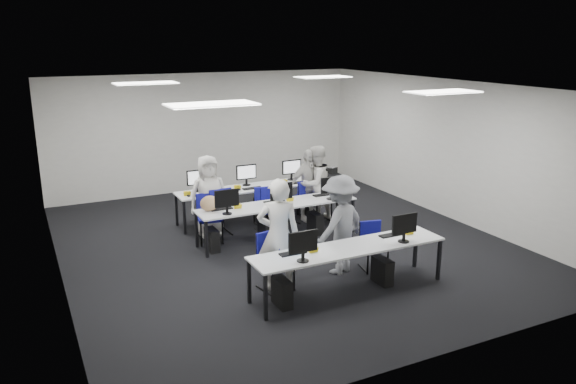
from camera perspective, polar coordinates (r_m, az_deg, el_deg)
name	(u,v)px	position (r m, az deg, el deg)	size (l,w,h in m)	color
room	(282,167)	(10.53, -0.65, 2.53)	(9.00, 9.02, 3.00)	black
ceiling_panels	(281,87)	(10.30, -0.68, 10.61)	(5.20, 4.60, 0.02)	white
desk_front	(349,250)	(8.76, 6.21, -5.90)	(3.20, 0.70, 0.73)	silver
desk_mid	(277,206)	(10.91, -1.09, -1.46)	(3.20, 0.70, 0.73)	silver
desk_back	(250,189)	(12.14, -3.91, 0.27)	(3.20, 0.70, 0.73)	silver
equipment_front	(338,272)	(8.77, 5.15, -8.11)	(2.51, 0.41, 1.19)	#0C419F
equipment_mid	(269,224)	(10.92, -1.95, -3.23)	(2.91, 0.41, 1.19)	white
equipment_back	(258,202)	(12.32, -3.09, -1.05)	(2.91, 0.41, 1.19)	white
chair_0	(275,272)	(8.93, -1.35, -8.11)	(0.52, 0.55, 0.91)	navy
chair_1	(373,254)	(9.79, 8.64, -6.29)	(0.48, 0.51, 0.81)	navy
chair_2	(210,227)	(11.04, -7.95, -3.53)	(0.52, 0.56, 0.92)	navy
chair_3	(267,218)	(11.47, -2.17, -2.69)	(0.52, 0.55, 0.90)	navy
chair_4	(317,207)	(12.16, 2.96, -1.58)	(0.55, 0.58, 0.94)	navy
chair_5	(218,219)	(11.44, -7.17, -2.72)	(0.49, 0.53, 0.99)	navy
chair_6	(267,213)	(11.85, -2.17, -2.10)	(0.45, 0.49, 0.90)	navy
chair_7	(299,207)	(12.21, 1.13, -1.53)	(0.57, 0.60, 0.91)	navy
handbag	(210,203)	(10.52, -7.98, -1.15)	(0.36, 0.23, 0.29)	tan
student_0	(278,235)	(8.67, -0.98, -4.43)	(0.66, 0.43, 1.81)	silver
student_1	(316,184)	(12.03, 2.82, 0.86)	(0.80, 0.63, 1.65)	silver
student_2	(209,196)	(11.26, -8.06, -0.37)	(0.79, 0.52, 1.63)	silver
student_3	(308,185)	(12.06, 2.02, 0.69)	(0.92, 0.38, 1.57)	silver
photographer	(340,225)	(9.39, 5.30, -3.32)	(1.09, 0.63, 1.69)	slate
dslr_camera	(333,170)	(9.25, 4.56, 2.20)	(0.14, 0.18, 0.10)	black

